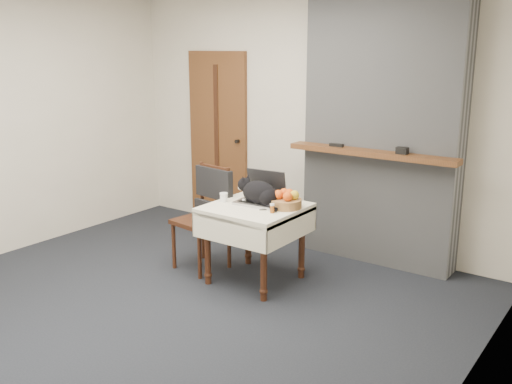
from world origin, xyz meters
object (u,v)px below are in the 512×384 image
Objects in this scene: cat at (260,193)px; fruit_basket at (286,201)px; door at (218,138)px; cream_jar at (224,197)px; pill_bottle at (272,208)px; chair at (208,203)px; side_table at (255,218)px; laptop at (262,195)px.

fruit_basket is at bearing 17.79° from cat.
door is 24.77× the size of cream_jar.
pill_bottle is (0.55, -0.04, 0.00)m from cream_jar.
cream_jar is at bearing -160.09° from cat.
chair reaches higher than cat.
door reaches higher than chair.
side_table is (1.45, -1.27, -0.41)m from door.
fruit_basket is (0.23, 0.06, -0.04)m from cat.
laptop is at bearing 14.86° from chair.
chair is (0.87, -1.22, -0.38)m from door.
side_table is at bearing -112.22° from cat.
cat is 6.26× the size of pill_bottle.
side_table is at bearing 2.91° from chair.
chair is at bearing 175.05° from side_table.
side_table is 9.81× the size of pill_bottle.
laptop is at bearing 139.97° from pill_bottle.
laptop is 0.09m from cat.
laptop is (1.43, -1.15, -0.23)m from door.
chair is at bearing -176.25° from fruit_basket.
cream_jar is 0.08× the size of chair.
laptop reaches higher than side_table.
laptop is 0.34m from cream_jar.
fruit_basket is at bearing 22.63° from side_table.
cat reaches higher than pill_bottle.
laptop is 0.82× the size of cat.
side_table is at bearing -157.37° from fruit_basket.
laptop reaches higher than chair.
chair is at bearing -178.38° from laptop.
cream_jar reaches higher than side_table.
side_table is 0.22m from laptop.
fruit_basket is at bearing 88.19° from pill_bottle.
pill_bottle reaches higher than side_table.
chair is at bearing -177.59° from cat.
side_table is 1.57× the size of cat.
side_table is at bearing 10.30° from cream_jar.
laptop reaches higher than pill_bottle.
chair reaches higher than cream_jar.
laptop is 0.27m from fruit_basket.
door reaches higher than pill_bottle.
pill_bottle is 0.08× the size of chair.
cream_jar is 0.58m from fruit_basket.
laptop is 0.59m from chair.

